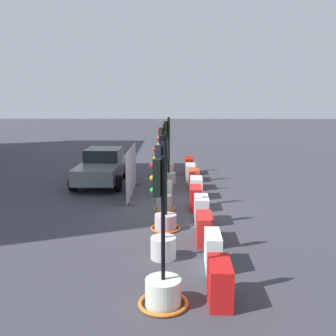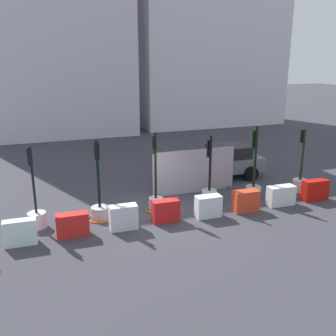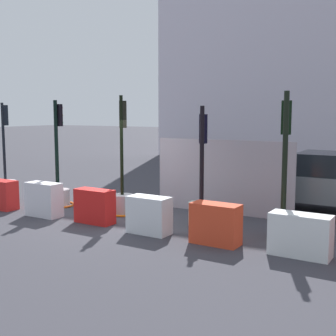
# 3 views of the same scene
# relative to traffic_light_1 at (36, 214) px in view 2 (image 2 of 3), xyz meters

# --- Properties ---
(ground_plane) EXTENTS (120.00, 120.00, 0.00)m
(ground_plane) POSITION_rel_traffic_light_1_xyz_m (4.50, -0.30, -0.52)
(ground_plane) COLOR #3A3940
(traffic_light_1) EXTENTS (0.65, 0.65, 2.99)m
(traffic_light_1) POSITION_rel_traffic_light_1_xyz_m (0.00, 0.00, 0.00)
(traffic_light_1) COLOR silver
(traffic_light_1) RESTS_ON ground_plane
(traffic_light_2) EXTENTS (0.95, 0.95, 3.04)m
(traffic_light_2) POSITION_rel_traffic_light_1_xyz_m (2.25, -0.03, -0.03)
(traffic_light_2) COLOR #BBAAAE
(traffic_light_2) RESTS_ON ground_plane
(traffic_light_3) EXTENTS (0.81, 0.81, 3.14)m
(traffic_light_3) POSITION_rel_traffic_light_1_xyz_m (4.48, 0.05, 0.00)
(traffic_light_3) COLOR #A9A7AA
(traffic_light_3) RESTS_ON ground_plane
(traffic_light_4) EXTENTS (0.63, 0.63, 2.86)m
(traffic_light_4) POSITION_rel_traffic_light_1_xyz_m (6.82, 0.06, 0.03)
(traffic_light_4) COLOR #ABB9A6
(traffic_light_4) RESTS_ON ground_plane
(traffic_light_5) EXTENTS (0.64, 0.64, 3.15)m
(traffic_light_5) POSITION_rel_traffic_light_1_xyz_m (8.85, -0.09, 0.12)
(traffic_light_5) COLOR #A8B3A4
(traffic_light_5) RESTS_ON ground_plane
(traffic_light_6) EXTENTS (0.88, 0.88, 2.89)m
(traffic_light_6) POSITION_rel_traffic_light_1_xyz_m (11.32, -0.05, -0.03)
(traffic_light_6) COLOR silver
(traffic_light_6) RESTS_ON ground_plane
(construction_barrier_1) EXTENTS (1.04, 0.40, 0.86)m
(construction_barrier_1) POSITION_rel_traffic_light_1_xyz_m (-0.54, -1.21, -0.09)
(construction_barrier_1) COLOR white
(construction_barrier_1) RESTS_ON ground_plane
(construction_barrier_2) EXTENTS (1.10, 0.47, 0.81)m
(construction_barrier_2) POSITION_rel_traffic_light_1_xyz_m (1.12, -1.15, -0.11)
(construction_barrier_2) COLOR red
(construction_barrier_2) RESTS_ON ground_plane
(construction_barrier_3) EXTENTS (0.99, 0.47, 0.88)m
(construction_barrier_3) POSITION_rel_traffic_light_1_xyz_m (2.87, -1.20, -0.07)
(construction_barrier_3) COLOR silver
(construction_barrier_3) RESTS_ON ground_plane
(construction_barrier_4) EXTENTS (1.01, 0.45, 0.84)m
(construction_barrier_4) POSITION_rel_traffic_light_1_xyz_m (4.49, -1.11, -0.10)
(construction_barrier_4) COLOR red
(construction_barrier_4) RESTS_ON ground_plane
(construction_barrier_5) EXTENTS (0.98, 0.50, 0.84)m
(construction_barrier_5) POSITION_rel_traffic_light_1_xyz_m (6.16, -1.24, -0.10)
(construction_barrier_5) COLOR silver
(construction_barrier_5) RESTS_ON ground_plane
(construction_barrier_6) EXTENTS (1.03, 0.49, 0.85)m
(construction_barrier_6) POSITION_rel_traffic_light_1_xyz_m (7.78, -1.25, -0.09)
(construction_barrier_6) COLOR red
(construction_barrier_6) RESTS_ON ground_plane
(construction_barrier_7) EXTENTS (1.15, 0.50, 0.81)m
(construction_barrier_7) POSITION_rel_traffic_light_1_xyz_m (9.49, -1.17, -0.11)
(construction_barrier_7) COLOR silver
(construction_barrier_7) RESTS_ON ground_plane
(construction_barrier_8) EXTENTS (1.15, 0.44, 0.88)m
(construction_barrier_8) POSITION_rel_traffic_light_1_xyz_m (11.20, -1.18, -0.08)
(construction_barrier_8) COLOR #BA130C
(construction_barrier_8) RESTS_ON ground_plane
(car_grey_saloon) EXTENTS (4.61, 2.32, 1.62)m
(car_grey_saloon) POSITION_rel_traffic_light_1_xyz_m (8.82, 3.06, 0.29)
(car_grey_saloon) COLOR slate
(car_grey_saloon) RESTS_ON ground_plane
(building_main_facade) EXTENTS (11.81, 8.38, 16.15)m
(building_main_facade) POSITION_rel_traffic_light_1_xyz_m (2.35, 18.77, 7.57)
(building_main_facade) COLOR silver
(building_main_facade) RESTS_ON ground_plane
(building_corner_block) EXTENTS (13.33, 6.93, 13.39)m
(building_corner_block) POSITION_rel_traffic_light_1_xyz_m (15.50, 18.77, 6.20)
(building_corner_block) COLOR silver
(building_corner_block) RESTS_ON ground_plane
(site_fence_panel) EXTENTS (3.89, 0.50, 1.98)m
(site_fence_panel) POSITION_rel_traffic_light_1_xyz_m (6.76, 1.46, 0.43)
(site_fence_panel) COLOR #9C949F
(site_fence_panel) RESTS_ON ground_plane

